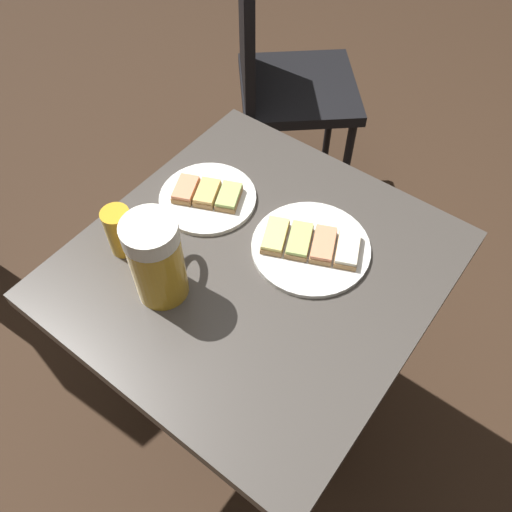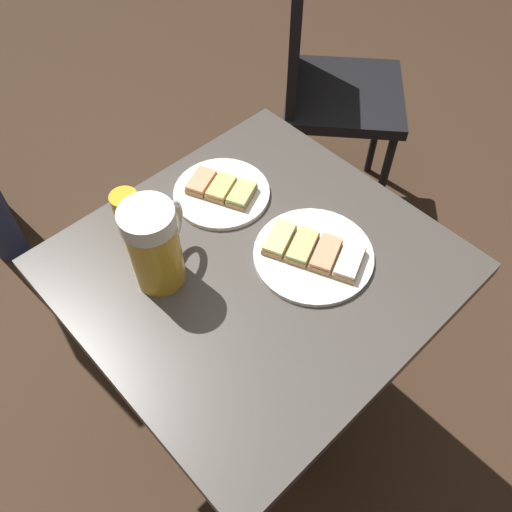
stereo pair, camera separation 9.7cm
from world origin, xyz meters
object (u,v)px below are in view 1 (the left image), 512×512
plate_near (311,246)px  beer_mug (157,258)px  plate_far (208,196)px  beer_glass_small (120,231)px  cafe_chair (279,73)px

plate_near → beer_mug: (0.23, -0.16, 0.08)m
plate_far → beer_glass_small: bearing=-13.3°
plate_near → cafe_chair: bearing=-140.8°
plate_near → plate_far: 0.24m
beer_glass_small → cafe_chair: (-0.89, -0.26, -0.25)m
beer_mug → plate_far: bearing=-160.1°
beer_glass_small → cafe_chair: 0.96m
beer_mug → cafe_chair: 1.03m
plate_near → beer_glass_small: size_ratio=2.28×
plate_far → beer_glass_small: 0.20m
cafe_chair → beer_glass_small: bearing=-24.7°
beer_mug → cafe_chair: size_ratio=0.19×
plate_far → cafe_chair: bearing=-156.0°
plate_far → beer_glass_small: beer_glass_small is taller
plate_near → cafe_chair: (-0.67, -0.55, -0.21)m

